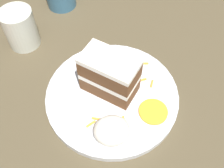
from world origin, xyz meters
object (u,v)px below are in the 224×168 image
object	(u,v)px
cream_dollop	(112,131)
orange_garnish	(153,112)
cake_slice	(110,75)
plate	(112,95)
drinking_glass	(21,30)

from	to	relation	value
cream_dollop	orange_garnish	bearing A→B (deg)	24.00
cake_slice	cream_dollop	world-z (taller)	cake_slice
cream_dollop	orange_garnish	distance (m)	0.10
plate	cake_slice	size ratio (longest dim) A/B	2.21
drinking_glass	plate	bearing A→B (deg)	-43.97
cake_slice	drinking_glass	xyz separation A→B (m)	(-0.19, 0.17, -0.02)
cream_dollop	orange_garnish	world-z (taller)	cream_dollop
plate	orange_garnish	distance (m)	0.09
cake_slice	cream_dollop	size ratio (longest dim) A/B	1.88
orange_garnish	cake_slice	bearing A→B (deg)	139.09
cake_slice	plate	bearing A→B (deg)	-129.86
orange_garnish	drinking_glass	size ratio (longest dim) A/B	0.61
plate	drinking_glass	xyz separation A→B (m)	(-0.19, 0.19, 0.03)
orange_garnish	drinking_glass	distance (m)	0.36
plate	drinking_glass	size ratio (longest dim) A/B	2.93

